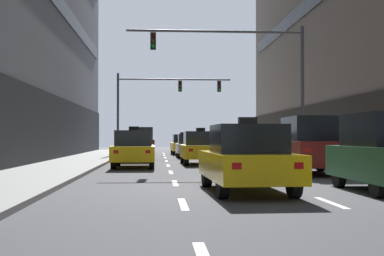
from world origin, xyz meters
TOP-DOWN VIEW (x-y plane):
  - ground_plane at (0.00, 0.00)m, footprint 120.00×120.00m
  - lane_stripe_l1_s3 at (-1.59, -3.00)m, footprint 0.16×2.00m
  - lane_stripe_l1_s4 at (-1.59, 2.00)m, footprint 0.16×2.00m
  - lane_stripe_l1_s5 at (-1.59, 7.00)m, footprint 0.16×2.00m
  - lane_stripe_l1_s6 at (-1.59, 12.00)m, footprint 0.16×2.00m
  - lane_stripe_l1_s7 at (-1.59, 17.00)m, footprint 0.16×2.00m
  - lane_stripe_l1_s8 at (-1.59, 22.00)m, footprint 0.16×2.00m
  - lane_stripe_l1_s9 at (-1.59, 27.00)m, footprint 0.16×2.00m
  - lane_stripe_l1_s10 at (-1.59, 32.00)m, footprint 0.16×2.00m
  - lane_stripe_l2_s3 at (1.59, -3.00)m, footprint 0.16×2.00m
  - lane_stripe_l2_s4 at (1.59, 2.00)m, footprint 0.16×2.00m
  - lane_stripe_l2_s5 at (1.59, 7.00)m, footprint 0.16×2.00m
  - lane_stripe_l2_s6 at (1.59, 12.00)m, footprint 0.16×2.00m
  - lane_stripe_l2_s7 at (1.59, 17.00)m, footprint 0.16×2.00m
  - lane_stripe_l2_s8 at (1.59, 22.00)m, footprint 0.16×2.00m
  - lane_stripe_l2_s9 at (1.59, 27.00)m, footprint 0.16×2.00m
  - lane_stripe_l2_s10 at (1.59, 32.00)m, footprint 0.16×2.00m
  - car_driving_0 at (-3.31, 16.60)m, footprint 1.99×4.50m
  - car_driving_1 at (-3.27, 24.33)m, footprint 1.90×4.44m
  - taxi_driving_2 at (0.15, -0.75)m, footprint 2.08×4.67m
  - taxi_driving_3 at (0.11, 13.13)m, footprint 1.97×4.59m
  - car_driving_4 at (0.12, 22.41)m, footprint 1.83×4.37m
  - taxi_driving_5 at (-3.22, 10.39)m, footprint 1.96×4.61m
  - taxi_driving_6 at (-0.07, 28.31)m, footprint 1.93×4.41m
  - car_parked_2 at (3.72, 5.71)m, footprint 2.00×4.58m
  - car_parked_3 at (3.72, 12.52)m, footprint 1.83×4.19m
  - traffic_signal_0 at (2.56, 11.76)m, footprint 8.93×0.35m
  - traffic_signal_1 at (-2.08, 26.34)m, footprint 8.81×0.35m

SIDE VIEW (x-z plane):
  - ground_plane at x=0.00m, z-range 0.00..0.00m
  - lane_stripe_l1_s3 at x=-1.59m, z-range 0.00..0.01m
  - lane_stripe_l1_s4 at x=-1.59m, z-range 0.00..0.01m
  - lane_stripe_l1_s5 at x=-1.59m, z-range 0.00..0.01m
  - lane_stripe_l1_s6 at x=-1.59m, z-range 0.00..0.01m
  - lane_stripe_l1_s7 at x=-1.59m, z-range 0.00..0.01m
  - lane_stripe_l1_s8 at x=-1.59m, z-range 0.00..0.01m
  - lane_stripe_l1_s9 at x=-1.59m, z-range 0.00..0.01m
  - lane_stripe_l1_s10 at x=-1.59m, z-range 0.00..0.01m
  - lane_stripe_l2_s3 at x=1.59m, z-range 0.00..0.01m
  - lane_stripe_l2_s4 at x=1.59m, z-range 0.00..0.01m
  - lane_stripe_l2_s5 at x=1.59m, z-range 0.00..0.01m
  - lane_stripe_l2_s6 at x=1.59m, z-range 0.00..0.01m
  - lane_stripe_l2_s7 at x=1.59m, z-range 0.00..0.01m
  - lane_stripe_l2_s8 at x=1.59m, z-range 0.00..0.01m
  - lane_stripe_l2_s9 at x=1.59m, z-range 0.00..0.01m
  - lane_stripe_l2_s10 at x=1.59m, z-range 0.00..0.01m
  - car_driving_4 at x=0.12m, z-range -0.01..1.63m
  - taxi_driving_6 at x=-0.07m, z-range -0.10..1.72m
  - car_driving_0 at x=-3.31m, z-range -0.01..1.66m
  - taxi_driving_3 at x=0.11m, z-range -0.10..1.80m
  - taxi_driving_5 at x=-3.22m, z-range -0.10..1.81m
  - taxi_driving_2 at x=0.15m, z-range -0.11..1.81m
  - car_parked_3 at x=3.72m, z-range 0.00..2.00m
  - car_driving_1 at x=-3.27m, z-range -0.01..2.13m
  - car_parked_2 at x=3.72m, z-range -0.01..2.19m
  - traffic_signal_1 at x=-2.08m, z-range 1.50..7.71m
  - traffic_signal_0 at x=2.56m, z-range 1.52..8.39m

